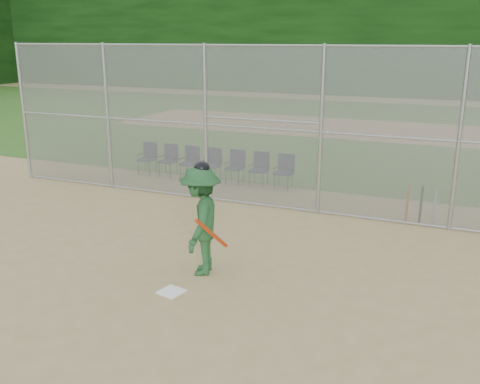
% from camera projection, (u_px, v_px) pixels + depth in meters
% --- Properties ---
extents(ground, '(100.00, 100.00, 0.00)m').
position_uv_depth(ground, '(182.00, 293.00, 8.96)').
color(ground, tan).
rests_on(ground, ground).
extents(grass_strip, '(100.00, 100.00, 0.00)m').
position_uv_depth(grass_strip, '(368.00, 129.00, 24.90)').
color(grass_strip, '#2D5B1B').
rests_on(grass_strip, ground).
extents(dirt_patch_far, '(24.00, 24.00, 0.00)m').
position_uv_depth(dirt_patch_far, '(368.00, 129.00, 24.90)').
color(dirt_patch_far, tan).
rests_on(dirt_patch_far, ground).
extents(backstop_fence, '(16.09, 0.09, 4.00)m').
position_uv_depth(backstop_fence, '(280.00, 127.00, 12.81)').
color(backstop_fence, gray).
rests_on(backstop_fence, ground).
extents(treeline, '(81.00, 60.00, 11.00)m').
position_uv_depth(treeline, '(384.00, 7.00, 25.14)').
color(treeline, black).
rests_on(treeline, ground).
extents(home_plate, '(0.46, 0.46, 0.02)m').
position_uv_depth(home_plate, '(171.00, 292.00, 8.99)').
color(home_plate, white).
rests_on(home_plate, ground).
extents(batter_at_plate, '(1.11, 1.43, 2.07)m').
position_uv_depth(batter_at_plate, '(201.00, 220.00, 9.49)').
color(batter_at_plate, '#1F4F28').
rests_on(batter_at_plate, ground).
extents(spare_bats, '(0.66, 0.25, 0.85)m').
position_uv_depth(spare_bats, '(421.00, 205.00, 12.29)').
color(spare_bats, '#D84C14').
rests_on(spare_bats, ground).
extents(chair_0, '(0.54, 0.52, 0.96)m').
position_uv_depth(chair_0, '(147.00, 159.00, 16.72)').
color(chair_0, '#0E1436').
rests_on(chair_0, ground).
extents(chair_1, '(0.54, 0.52, 0.96)m').
position_uv_depth(chair_1, '(168.00, 161.00, 16.44)').
color(chair_1, '#0E1436').
rests_on(chair_1, ground).
extents(chair_2, '(0.54, 0.52, 0.96)m').
position_uv_depth(chair_2, '(189.00, 163.00, 16.16)').
color(chair_2, '#0E1436').
rests_on(chair_2, ground).
extents(chair_3, '(0.54, 0.52, 0.96)m').
position_uv_depth(chair_3, '(212.00, 165.00, 15.88)').
color(chair_3, '#0E1436').
rests_on(chair_3, ground).
extents(chair_4, '(0.54, 0.52, 0.96)m').
position_uv_depth(chair_4, '(235.00, 167.00, 15.61)').
color(chair_4, '#0E1436').
rests_on(chair_4, ground).
extents(chair_5, '(0.54, 0.52, 0.96)m').
position_uv_depth(chair_5, '(259.00, 170.00, 15.33)').
color(chair_5, '#0E1436').
rests_on(chair_5, ground).
extents(chair_6, '(0.54, 0.52, 0.96)m').
position_uv_depth(chair_6, '(284.00, 172.00, 15.05)').
color(chair_6, '#0E1436').
rests_on(chair_6, ground).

